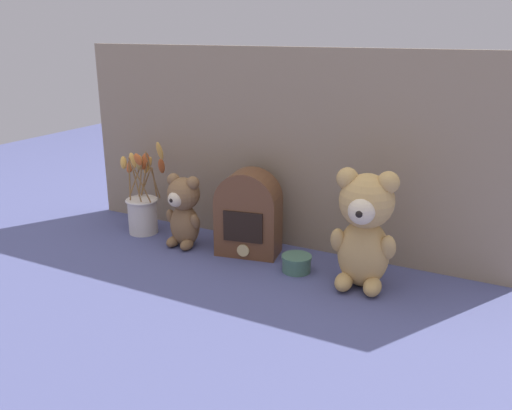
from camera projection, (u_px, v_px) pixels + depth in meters
ground_plane at (253, 262)px, 1.51m from camera, size 4.00×4.00×0.00m
backdrop_wall at (280, 150)px, 1.56m from camera, size 1.34×0.02×0.57m
teddy_bear_large at (364, 228)px, 1.32m from camera, size 0.17×0.15×0.30m
teddy_bear_medium at (184, 209)px, 1.59m from camera, size 0.12×0.11×0.22m
flower_vase at (143, 206)px, 1.70m from camera, size 0.16×0.15×0.30m
vintage_radio at (248, 214)px, 1.54m from camera, size 0.19×0.13×0.25m
decorative_tin_tall at (296, 264)px, 1.45m from camera, size 0.08×0.08×0.05m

